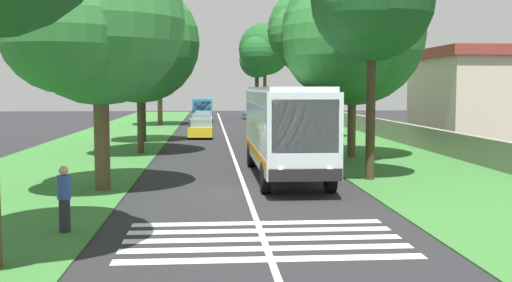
{
  "coord_description": "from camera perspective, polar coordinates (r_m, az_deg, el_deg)",
  "views": [
    {
      "loc": [
        -21.4,
        1.31,
        3.68
      ],
      "look_at": [
        2.91,
        -0.54,
        1.6
      ],
      "focal_mm": 43.53,
      "sensor_mm": 36.0,
      "label": 1
    }
  ],
  "objects": [
    {
      "name": "roadside_tree_right_3",
      "position": [
        45.2,
        4.8,
        9.79
      ],
      "size": [
        7.85,
        6.23,
        10.86
      ],
      "color": "#3D2D1E",
      "rests_on": "grass_verge_right"
    },
    {
      "name": "trailing_car_2",
      "position": [
        61.75,
        -4.89,
        2.06
      ],
      "size": [
        4.3,
        1.78,
        1.43
      ],
      "color": "silver",
      "rests_on": "ground"
    },
    {
      "name": "trailing_car_0",
      "position": [
        46.21,
        -5.14,
        1.12
      ],
      "size": [
        4.3,
        1.78,
        1.43
      ],
      "color": "gold",
      "rests_on": "ground"
    },
    {
      "name": "grass_verge_left",
      "position": [
        37.22,
        -15.0,
        -0.93
      ],
      "size": [
        120.0,
        8.0,
        0.04
      ],
      "primitive_type": "cube",
      "color": "#387533",
      "rests_on": "ground"
    },
    {
      "name": "grass_verge_right",
      "position": [
        37.8,
        10.24,
        -0.76
      ],
      "size": [
        120.0,
        8.0,
        0.04
      ],
      "primitive_type": "cube",
      "color": "#387533",
      "rests_on": "ground"
    },
    {
      "name": "roadside_tree_right_0",
      "position": [
        32.93,
        8.47,
        9.41
      ],
      "size": [
        9.1,
        7.7,
        10.25
      ],
      "color": "brown",
      "rests_on": "grass_verge_right"
    },
    {
      "name": "utility_pole",
      "position": [
        32.18,
        7.3,
        6.23
      ],
      "size": [
        0.24,
        1.4,
        8.56
      ],
      "color": "#473828",
      "rests_on": "grass_verge_right"
    },
    {
      "name": "roadside_tree_left_0",
      "position": [
        35.4,
        -11.01,
        8.51
      ],
      "size": [
        8.33,
        6.7,
        9.49
      ],
      "color": "#4C3826",
      "rests_on": "grass_verge_left"
    },
    {
      "name": "trailing_car_1",
      "position": [
        55.21,
        -5.02,
        1.73
      ],
      "size": [
        4.3,
        1.78,
        1.43
      ],
      "color": "gold",
      "rests_on": "ground"
    },
    {
      "name": "roadside_tree_right_1",
      "position": [
        25.4,
        10.36,
        12.33
      ],
      "size": [
        5.69,
        4.85,
        9.54
      ],
      "color": "#3D2D1E",
      "rests_on": "grass_verge_right"
    },
    {
      "name": "ground",
      "position": [
        21.75,
        -0.84,
        -4.86
      ],
      "size": [
        160.0,
        160.0,
        0.0
      ],
      "primitive_type": "plane",
      "color": "#262628"
    },
    {
      "name": "roadside_tree_left_3",
      "position": [
        62.36,
        -8.99,
        7.53
      ],
      "size": [
        8.33,
        6.86,
        10.22
      ],
      "color": "brown",
      "rests_on": "grass_verge_left"
    },
    {
      "name": "trailing_minibus_0",
      "position": [
        69.16,
        -4.93,
        3.09
      ],
      "size": [
        6.0,
        2.14,
        2.53
      ],
      "color": "teal",
      "rests_on": "ground"
    },
    {
      "name": "coach_bus",
      "position": [
        25.57,
        2.64,
        1.43
      ],
      "size": [
        11.16,
        2.62,
        3.73
      ],
      "color": "silver",
      "rests_on": "ground"
    },
    {
      "name": "roadside_tree_left_2",
      "position": [
        22.82,
        -14.75,
        10.3
      ],
      "size": [
        7.19,
        6.04,
        9.04
      ],
      "color": "brown",
      "rests_on": "grass_verge_left"
    },
    {
      "name": "centre_line",
      "position": [
        36.61,
        -2.28,
        -0.89
      ],
      "size": [
        110.0,
        0.16,
        0.01
      ],
      "primitive_type": "cube",
      "color": "silver",
      "rests_on": "ground"
    },
    {
      "name": "roadside_tree_right_2",
      "position": [
        72.46,
        0.69,
        8.3
      ],
      "size": [
        7.23,
        6.05,
        11.17
      ],
      "color": "#4C3826",
      "rests_on": "grass_verge_right"
    },
    {
      "name": "roadside_tree_left_1",
      "position": [
        42.93,
        -10.68,
        9.18
      ],
      "size": [
        6.65,
        5.8,
        9.97
      ],
      "color": "#3D2D1E",
      "rests_on": "grass_verge_left"
    },
    {
      "name": "roadside_building",
      "position": [
        50.0,
        19.88,
        4.22
      ],
      "size": [
        10.94,
        8.5,
        6.64
      ],
      "color": "beige",
      "rests_on": "ground"
    },
    {
      "name": "zebra_crossing",
      "position": [
        15.34,
        0.69,
        -8.99
      ],
      "size": [
        4.05,
        6.8,
        0.01
      ],
      "color": "silver",
      "rests_on": "ground"
    },
    {
      "name": "roadside_tree_right_4",
      "position": [
        83.19,
        -0.02,
        7.33
      ],
      "size": [
        5.62,
        4.69,
        9.72
      ],
      "color": "#3D2D1E",
      "rests_on": "grass_verge_right"
    },
    {
      "name": "pedestrian",
      "position": [
        16.45,
        -17.21,
        -5.05
      ],
      "size": [
        0.34,
        0.34,
        1.69
      ],
      "color": "#26262D",
      "rests_on": "grass_verge_left"
    },
    {
      "name": "roadside_wall",
      "position": [
        43.47,
        12.93,
        0.83
      ],
      "size": [
        70.0,
        0.4,
        1.33
      ],
      "primitive_type": "cube",
      "color": "gray",
      "rests_on": "grass_verge_right"
    }
  ]
}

